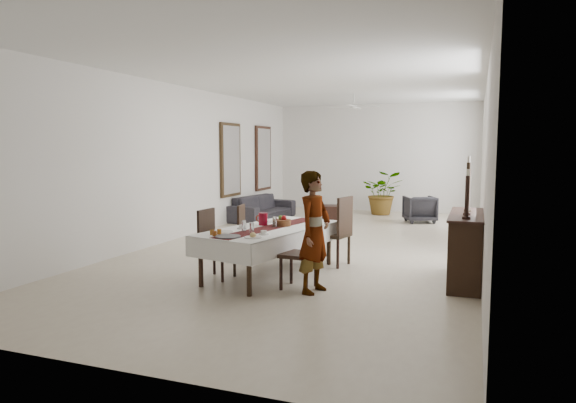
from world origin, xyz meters
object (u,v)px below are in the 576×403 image
at_px(red_pitcher, 263,219).
at_px(woman, 314,232).
at_px(dining_table_top, 270,230).
at_px(sideboard_body, 466,249).
at_px(sofa, 263,208).

height_order(red_pitcher, woman, woman).
relative_size(dining_table_top, sideboard_body, 1.43).
relative_size(woman, sofa, 0.74).
height_order(woman, sofa, woman).
bearing_deg(dining_table_top, sideboard_body, 23.84).
distance_m(red_pitcher, sideboard_body, 3.00).
xyz_separation_m(red_pitcher, woman, (1.09, -0.85, -0.01)).
bearing_deg(sofa, dining_table_top, -147.47).
xyz_separation_m(woman, sideboard_body, (1.87, 1.21, -0.33)).
distance_m(sideboard_body, sofa, 7.16).
xyz_separation_m(sideboard_body, sofa, (-5.21, 4.91, -0.16)).
distance_m(red_pitcher, sofa, 5.75).
distance_m(dining_table_top, sofa, 5.99).
xyz_separation_m(woman, sofa, (-3.34, 6.12, -0.49)).
bearing_deg(sideboard_body, red_pitcher, -173.11).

